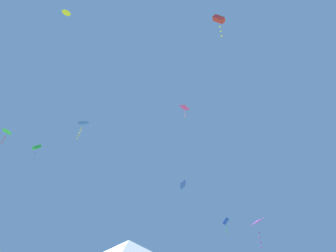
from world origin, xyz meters
name	(u,v)px	position (x,y,z in m)	size (l,w,h in m)	color
kite_blue_delta	(83,123)	(-8.81, 14.26, 15.89)	(1.47, 1.46, 2.09)	blue
kite_green_box	(37,148)	(-17.41, 22.39, 17.69)	(0.94, 1.10, 2.40)	green
kite_blue_box	(226,222)	(6.06, 23.30, 8.61)	(0.81, 0.58, 1.90)	blue
kite_yellow_delta	(66,12)	(-11.53, 9.72, 27.52)	(1.30, 1.30, 0.39)	yellow
kite_purple_diamond	(257,223)	(9.62, 23.53, 8.55)	(1.57, 1.21, 3.14)	purple
kite_green_delta	(7,132)	(-16.59, 15.05, 15.38)	(1.23, 1.24, 1.81)	green
kite_magenta_diamond	(185,108)	(2.20, 25.34, 26.42)	(1.34, 1.02, 2.79)	#D6389E
kite_blue_diamond	(182,185)	(1.14, 19.90, 11.64)	(0.84, 0.85, 0.77)	blue
kite_red_box	(219,20)	(5.40, 10.81, 27.72)	(1.44, 0.98, 3.25)	red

